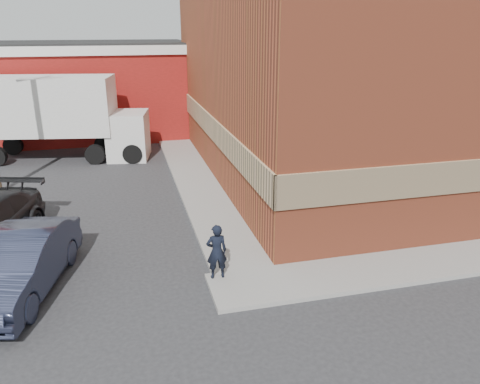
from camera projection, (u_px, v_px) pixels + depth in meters
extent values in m
plane|color=#28282B|center=(222.00, 275.00, 12.93)|extent=(90.00, 90.00, 0.00)
cube|color=#AA482B|center=(359.00, 72.00, 21.61)|extent=(14.00, 18.00, 9.00)
cube|color=#D3AF82|center=(211.00, 126.00, 20.71)|extent=(0.08, 18.16, 1.00)
cube|color=gray|center=(476.00, 257.00, 13.84)|extent=(16.00, 1.80, 0.12)
cube|color=gray|center=(193.00, 176.00, 21.26)|extent=(1.80, 18.00, 0.12)
cube|color=maroon|center=(58.00, 94.00, 28.93)|extent=(16.00, 8.00, 5.00)
cube|color=silver|center=(52.00, 48.00, 28.01)|extent=(16.30, 8.30, 0.50)
cube|color=black|center=(52.00, 43.00, 27.91)|extent=(16.00, 8.00, 0.10)
imported|color=black|center=(217.00, 251.00, 12.36)|extent=(0.56, 0.38, 1.53)
imported|color=#282D44|center=(20.00, 264.00, 11.91)|extent=(2.74, 5.03, 1.57)
cube|color=silver|center=(47.00, 106.00, 23.27)|extent=(6.85, 3.71, 2.81)
cube|color=#1A6325|center=(39.00, 119.00, 22.19)|extent=(6.18, 1.14, 0.87)
cube|color=silver|center=(135.00, 135.00, 24.08)|extent=(2.34, 2.69, 2.38)
cylinder|color=black|center=(13.00, 146.00, 24.89)|extent=(1.02, 0.49, 0.97)
cylinder|color=black|center=(95.00, 154.00, 23.18)|extent=(1.02, 0.49, 0.97)
cylinder|color=black|center=(104.00, 144.00, 25.21)|extent=(1.02, 0.49, 0.97)
cylinder|color=black|center=(133.00, 154.00, 23.30)|extent=(1.02, 0.49, 0.97)
cylinder|color=black|center=(138.00, 143.00, 25.34)|extent=(1.02, 0.49, 0.97)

